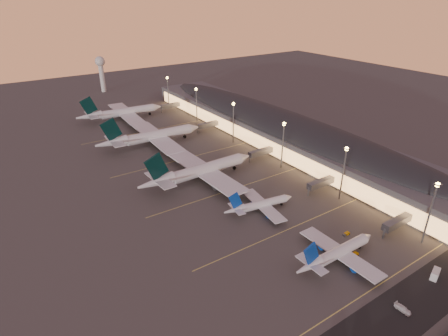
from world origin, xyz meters
TOP-DOWN VIEW (x-y plane):
  - ground at (0.00, 0.00)m, footprint 700.00×700.00m
  - airliner_narrow_south at (-0.10, -28.87)m, footprint 37.91×33.70m
  - airliner_narrow_north at (-1.51, 12.51)m, footprint 33.46×30.20m
  - airliner_wide_near at (-8.61, 51.93)m, footprint 64.80×58.90m
  - airliner_wide_mid at (-8.67, 110.17)m, footprint 67.05×61.02m
  - airliner_wide_far at (-5.97, 169.33)m, footprint 63.43×57.84m
  - terminal_building at (61.84, 72.47)m, footprint 56.35×255.00m
  - light_masts at (36.00, 65.00)m, footprint 2.20×217.20m
  - radar_tower at (10.00, 260.00)m, footprint 9.00×9.00m
  - service_lane at (0.00, -56.00)m, footprint 260.00×16.00m
  - lane_markings at (0.00, 40.00)m, footprint 90.00×180.36m
  - fence at (-0.00, -68.00)m, footprint 124.00×0.12m
  - baggage_tug_a at (7.50, -30.93)m, footprint 4.15×2.02m
  - baggage_tug_b at (15.92, -20.55)m, footprint 3.17×1.45m
  - catering_truck_a at (21.26, -53.15)m, footprint 5.74×3.56m
  - service_van_c at (-1.06, -55.65)m, footprint 2.15×5.19m

SIDE VIEW (x-z plane):
  - ground at x=0.00m, z-range 0.00..0.00m
  - service_lane at x=0.00m, z-range 0.00..0.01m
  - lane_markings at x=0.00m, z-range 0.01..0.01m
  - baggage_tug_b at x=15.92m, z-range -0.04..0.90m
  - baggage_tug_a at x=7.50m, z-range -0.05..1.15m
  - service_van_c at x=-1.06m, z-range 0.00..1.50m
  - fence at x=0.00m, z-range 0.00..2.00m
  - catering_truck_a at x=21.26m, z-range -0.10..2.92m
  - airliner_narrow_north at x=-1.51m, z-range -2.89..9.07m
  - airliner_narrow_south at x=-0.10m, z-range -3.29..10.32m
  - airliner_wide_far at x=-5.97m, z-range -4.92..15.37m
  - airliner_wide_near at x=-8.61m, z-range -5.04..15.73m
  - airliner_wide_mid at x=-8.67m, z-range -5.21..16.26m
  - terminal_building at x=61.84m, z-range 0.05..17.51m
  - light_masts at x=36.00m, z-range 4.60..30.50m
  - radar_tower at x=10.00m, z-range 5.62..38.12m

